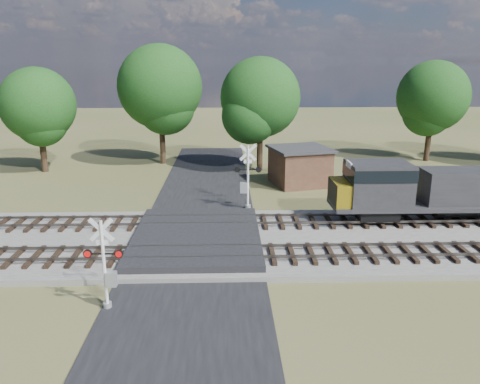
{
  "coord_description": "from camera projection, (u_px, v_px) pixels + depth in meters",
  "views": [
    {
      "loc": [
        1.69,
        -24.04,
        9.87
      ],
      "look_at": [
        2.46,
        2.0,
        2.57
      ],
      "focal_mm": 35.0,
      "sensor_mm": 36.0,
      "label": 1
    }
  ],
  "objects": [
    {
      "name": "track_near",
      "position": [
        255.0,
        254.0,
        23.81
      ],
      "size": [
        140.0,
        2.6,
        0.33
      ],
      "color": "black",
      "rests_on": "ballast_bed"
    },
    {
      "name": "track_far",
      "position": [
        250.0,
        221.0,
        28.62
      ],
      "size": [
        140.0,
        2.6,
        0.33
      ],
      "color": "black",
      "rests_on": "ballast_bed"
    },
    {
      "name": "treeline",
      "position": [
        277.0,
        94.0,
        43.9
      ],
      "size": [
        82.61,
        10.86,
        11.53
      ],
      "color": "black",
      "rests_on": "ground"
    },
    {
      "name": "ground",
      "position": [
        197.0,
        247.0,
        25.76
      ],
      "size": [
        160.0,
        160.0,
        0.0
      ],
      "primitive_type": "plane",
      "color": "#484A27",
      "rests_on": "ground"
    },
    {
      "name": "crossing_panel",
      "position": [
        197.0,
        238.0,
        26.16
      ],
      "size": [
        7.0,
        9.0,
        0.62
      ],
      "primitive_type": "cube",
      "color": "#262628",
      "rests_on": "ground"
    },
    {
      "name": "crossing_signal_far",
      "position": [
        246.0,
        183.0,
        31.77
      ],
      "size": [
        1.84,
        0.4,
        4.57
      ],
      "rotation": [
        0.0,
        0.0,
        3.1
      ],
      "color": "silver",
      "rests_on": "ground"
    },
    {
      "name": "equipment_shed",
      "position": [
        300.0,
        166.0,
        38.5
      ],
      "size": [
        5.5,
        5.5,
        3.09
      ],
      "rotation": [
        0.0,
        0.0,
        0.24
      ],
      "color": "#462A1E",
      "rests_on": "ground"
    },
    {
      "name": "road",
      "position": [
        196.0,
        246.0,
        25.75
      ],
      "size": [
        7.0,
        60.0,
        0.08
      ],
      "primitive_type": "cube",
      "color": "black",
      "rests_on": "ground"
    },
    {
      "name": "ballast_bed",
      "position": [
        374.0,
        239.0,
        26.49
      ],
      "size": [
        140.0,
        10.0,
        0.3
      ],
      "primitive_type": "cube",
      "color": "gray",
      "rests_on": "ground"
    },
    {
      "name": "crossing_signal_near",
      "position": [
        107.0,
        272.0,
        18.88
      ],
      "size": [
        1.6,
        0.35,
        3.97
      ],
      "rotation": [
        0.0,
        0.0,
        -0.04
      ],
      "color": "silver",
      "rests_on": "ground"
    }
  ]
}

